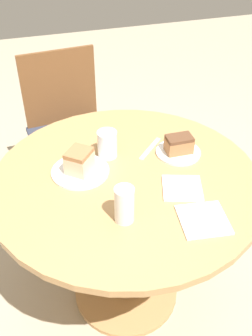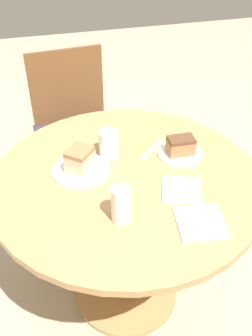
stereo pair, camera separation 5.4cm
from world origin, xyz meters
name	(u,v)px [view 2 (the right image)]	position (x,y,z in m)	size (l,w,h in m)	color
ground_plane	(126,291)	(0.00, 0.00, 0.00)	(8.00, 8.00, 0.00)	tan
table	(126,211)	(0.00, 0.00, 0.57)	(1.07, 1.07, 0.76)	tan
chair	(74,124)	(-0.09, 0.91, 0.48)	(0.51, 0.45, 0.91)	brown
plate_near	(180,154)	(0.26, 0.08, 0.77)	(0.19, 0.19, 0.01)	white
plate_far	(81,170)	(-0.17, 0.08, 0.77)	(0.23, 0.23, 0.01)	white
cake_slice_near	(181,145)	(0.26, 0.08, 0.81)	(0.11, 0.08, 0.07)	#9E6B42
cake_slice_far	(80,160)	(-0.17, 0.08, 0.82)	(0.13, 0.13, 0.09)	beige
glass_lemonade	(121,206)	(-0.08, -0.23, 0.82)	(0.07, 0.07, 0.14)	beige
glass_water	(109,145)	(-0.03, 0.16, 0.82)	(0.08, 0.08, 0.12)	silver
napkin_stack	(201,222)	(0.18, -0.32, 0.77)	(0.19, 0.19, 0.01)	white
fork	(152,149)	(0.16, 0.15, 0.77)	(0.14, 0.14, 0.00)	silver
napkin_side	(182,190)	(0.18, -0.14, 0.77)	(0.19, 0.19, 0.01)	white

